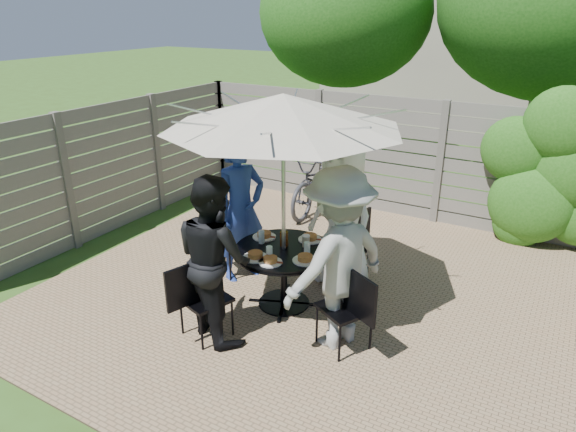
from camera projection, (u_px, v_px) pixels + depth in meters
The scene contains 22 objects.
backyard_envelope at pixel (528, 27), 12.69m from camera, with size 60.00×60.00×5.00m.
patio_table at pixel (284, 266), 5.49m from camera, with size 1.37×1.37×0.69m.
umbrella at pixel (283, 111), 4.87m from camera, with size 3.11×3.11×2.30m.
chair_back at pixel (348, 260), 6.12m from camera, with size 0.49×0.63×0.83m.
person_back at pixel (342, 212), 5.80m from camera, with size 0.88×0.58×1.81m, color white.
chair_left at pixel (237, 252), 6.29m from camera, with size 0.66×0.58×0.88m.
person_left at pixel (241, 210), 5.96m from camera, with size 0.63×0.41×1.73m, color #223A94.
chair_front at pixel (205, 314), 5.03m from camera, with size 0.52×0.66×0.86m.
person_front at pixel (214, 258), 4.89m from camera, with size 0.81×0.63×1.66m, color black.
chair_right at pixel (345, 324), 4.86m from camera, with size 0.67×0.58×0.88m.
person_right at pixel (338, 260), 4.73m from camera, with size 1.15×0.66×1.79m, color #9A9B97.
plate_back at pixel (310, 238), 5.61m from camera, with size 0.26×0.26×0.06m.
plate_left at pixel (264, 235), 5.67m from camera, with size 0.26×0.26×0.06m.
plate_front at pixel (255, 256), 5.20m from camera, with size 0.26×0.26×0.06m.
plate_right at pixel (305, 259), 5.14m from camera, with size 0.26×0.26×0.06m.
plate_extra at pixel (270, 261), 5.10m from camera, with size 0.24×0.24×0.06m.
glass_left at pixel (261, 237), 5.52m from camera, with size 0.07×0.07×0.14m, color silver.
glass_front at pixel (269, 253), 5.16m from camera, with size 0.07×0.07×0.14m, color silver.
glass_right at pixel (307, 249), 5.26m from camera, with size 0.07×0.07×0.14m, color silver.
syrup_jug at pixel (284, 239), 5.46m from camera, with size 0.09×0.09×0.16m, color #59280C.
coffee_cup at pixel (306, 241), 5.44m from camera, with size 0.08×0.08×0.12m, color #C6B293.
bicycle at pixel (321, 181), 8.17m from camera, with size 0.64×1.84×0.97m, color #333338.
Camera 1 is at (1.70, -4.40, 3.05)m, focal length 32.00 mm.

